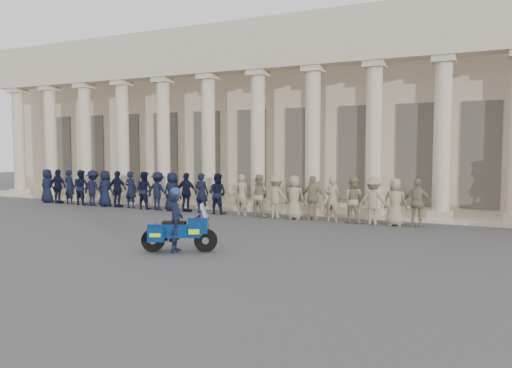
% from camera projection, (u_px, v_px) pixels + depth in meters
% --- Properties ---
extents(ground, '(90.00, 90.00, 0.00)m').
position_uv_depth(ground, '(180.00, 243.00, 14.87)').
color(ground, '#424245').
rests_on(ground, ground).
extents(building, '(40.00, 12.50, 9.00)m').
position_uv_depth(building, '(332.00, 118.00, 27.75)').
color(building, '#C2AF91').
rests_on(building, ground).
extents(officer_rank, '(19.54, 0.67, 1.76)m').
position_uv_depth(officer_rank, '(200.00, 193.00, 21.88)').
color(officer_rank, black).
rests_on(officer_rank, ground).
extents(motorcycle, '(1.93, 1.29, 1.34)m').
position_uv_depth(motorcycle, '(180.00, 231.00, 13.61)').
color(motorcycle, black).
rests_on(motorcycle, ground).
extents(rider, '(0.63, 0.73, 1.77)m').
position_uv_depth(rider, '(176.00, 220.00, 13.59)').
color(rider, black).
rests_on(rider, ground).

